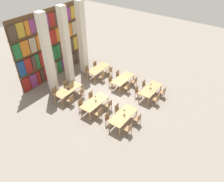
# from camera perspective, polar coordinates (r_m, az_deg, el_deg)

# --- Properties ---
(ground_plane) EXTENTS (40.00, 40.00, 0.00)m
(ground_plane) POSITION_cam_1_polar(r_m,az_deg,el_deg) (16.28, -0.69, -1.67)
(ground_plane) COLOR gray
(bookshelf_bank) EXTENTS (6.85, 0.35, 5.50)m
(bookshelf_bank) POSITION_cam_1_polar(r_m,az_deg,el_deg) (18.38, -15.28, 11.28)
(bookshelf_bank) COLOR brown
(bookshelf_bank) RESTS_ON ground_plane
(pillar_left) EXTENTS (0.52, 0.52, 6.00)m
(pillar_left) POSITION_cam_1_polar(r_m,az_deg,el_deg) (16.10, -16.43, 8.95)
(pillar_left) COLOR silver
(pillar_left) RESTS_ON ground_plane
(pillar_center) EXTENTS (0.52, 0.52, 6.00)m
(pillar_center) POSITION_cam_1_polar(r_m,az_deg,el_deg) (17.09, -11.89, 11.31)
(pillar_center) COLOR silver
(pillar_center) RESTS_ON ground_plane
(pillar_right) EXTENTS (0.52, 0.52, 6.00)m
(pillar_right) POSITION_cam_1_polar(r_m,az_deg,el_deg) (18.20, -7.81, 13.35)
(pillar_right) COLOR silver
(pillar_right) RESTS_ON ground_plane
(reading_table_0) EXTENTS (2.11, 0.92, 0.77)m
(reading_table_0) POSITION_cam_1_polar(r_m,az_deg,el_deg) (13.73, 2.96, -6.58)
(reading_table_0) COLOR tan
(reading_table_0) RESTS_ON ground_plane
(chair_0) EXTENTS (0.42, 0.40, 0.90)m
(chair_0) POSITION_cam_1_polar(r_m,az_deg,el_deg) (13.27, 4.31, -9.81)
(chair_0) COLOR olive
(chair_0) RESTS_ON ground_plane
(chair_1) EXTENTS (0.42, 0.40, 0.90)m
(chair_1) POSITION_cam_1_polar(r_m,az_deg,el_deg) (13.85, -0.91, -7.21)
(chair_1) COLOR olive
(chair_1) RESTS_ON ground_plane
(chair_2) EXTENTS (0.42, 0.40, 0.90)m
(chair_2) POSITION_cam_1_polar(r_m,az_deg,el_deg) (13.93, 6.69, -7.22)
(chair_2) COLOR olive
(chair_2) RESTS_ON ground_plane
(chair_3) EXTENTS (0.42, 0.40, 0.90)m
(chair_3) POSITION_cam_1_polar(r_m,az_deg,el_deg) (14.49, 1.62, -4.86)
(chair_3) COLOR olive
(chair_3) RESTS_ON ground_plane
(desk_lamp_0) EXTENTS (0.14, 0.14, 0.47)m
(desk_lamp_0) POSITION_cam_1_polar(r_m,az_deg,el_deg) (13.47, 3.22, -5.33)
(desk_lamp_0) COLOR black
(desk_lamp_0) RESTS_ON reading_table_0
(reading_table_1) EXTENTS (2.11, 0.92, 0.77)m
(reading_table_1) POSITION_cam_1_polar(r_m,az_deg,el_deg) (16.14, 10.03, 0.38)
(reading_table_1) COLOR tan
(reading_table_1) RESTS_ON ground_plane
(chair_4) EXTENTS (0.42, 0.40, 0.90)m
(chair_4) POSITION_cam_1_polar(r_m,az_deg,el_deg) (15.64, 11.46, -2.08)
(chair_4) COLOR olive
(chair_4) RESTS_ON ground_plane
(chair_5) EXTENTS (0.42, 0.40, 0.90)m
(chair_5) POSITION_cam_1_polar(r_m,az_deg,el_deg) (16.14, 6.78, -0.16)
(chair_5) COLOR olive
(chair_5) RESTS_ON ground_plane
(chair_6) EXTENTS (0.42, 0.40, 0.90)m
(chair_6) POSITION_cam_1_polar(r_m,az_deg,el_deg) (16.43, 13.11, -0.22)
(chair_6) COLOR olive
(chair_6) RESTS_ON ground_plane
(chair_7) EXTENTS (0.42, 0.40, 0.90)m
(chair_7) POSITION_cam_1_polar(r_m,az_deg,el_deg) (16.90, 8.59, 1.55)
(chair_7) COLOR olive
(chair_7) RESTS_ON ground_plane
(desk_lamp_1) EXTENTS (0.14, 0.14, 0.45)m
(desk_lamp_1) POSITION_cam_1_polar(r_m,az_deg,el_deg) (15.93, 10.11, 1.53)
(desk_lamp_1) COLOR black
(desk_lamp_1) RESTS_ON reading_table_1
(reading_table_2) EXTENTS (2.11, 0.92, 0.77)m
(reading_table_2) POSITION_cam_1_polar(r_m,az_deg,el_deg) (14.76, -4.51, -3.02)
(reading_table_2) COLOR tan
(reading_table_2) RESTS_ON ground_plane
(chair_8) EXTENTS (0.42, 0.40, 0.90)m
(chair_8) POSITION_cam_1_polar(r_m,az_deg,el_deg) (14.23, -3.51, -5.87)
(chair_8) COLOR olive
(chair_8) RESTS_ON ground_plane
(chair_9) EXTENTS (0.42, 0.40, 0.90)m
(chair_9) POSITION_cam_1_polar(r_m,az_deg,el_deg) (15.00, -7.94, -3.56)
(chair_9) COLOR olive
(chair_9) RESTS_ON ground_plane
(chair_10) EXTENTS (0.42, 0.40, 0.90)m
(chair_10) POSITION_cam_1_polar(r_m,az_deg,el_deg) (14.86, -0.88, -3.61)
(chair_10) COLOR olive
(chair_10) RESTS_ON ground_plane
(chair_11) EXTENTS (0.42, 0.40, 0.90)m
(chair_11) POSITION_cam_1_polar(r_m,az_deg,el_deg) (15.60, -5.26, -1.51)
(chair_11) COLOR olive
(chair_11) RESTS_ON ground_plane
(desk_lamp_2) EXTENTS (0.14, 0.14, 0.47)m
(desk_lamp_2) POSITION_cam_1_polar(r_m,az_deg,el_deg) (14.56, -4.32, -1.65)
(desk_lamp_2) COLOR black
(desk_lamp_2) RESTS_ON reading_table_2
(reading_table_3) EXTENTS (2.11, 0.92, 0.77)m
(reading_table_3) POSITION_cam_1_polar(r_m,az_deg,el_deg) (17.06, 2.87, 3.14)
(reading_table_3) COLOR tan
(reading_table_3) RESTS_ON ground_plane
(chair_12) EXTENTS (0.42, 0.40, 0.90)m
(chair_12) POSITION_cam_1_polar(r_m,az_deg,el_deg) (16.49, 4.02, 0.93)
(chair_12) COLOR olive
(chair_12) RESTS_ON ground_plane
(chair_13) EXTENTS (0.42, 0.40, 0.90)m
(chair_13) POSITION_cam_1_polar(r_m,az_deg,el_deg) (17.17, -0.16, 2.63)
(chair_13) COLOR olive
(chair_13) RESTS_ON ground_plane
(chair_14) EXTENTS (0.42, 0.40, 0.90)m
(chair_14) POSITION_cam_1_polar(r_m,az_deg,el_deg) (17.21, 5.84, 2.50)
(chair_14) COLOR olive
(chair_14) RESTS_ON ground_plane
(chair_15) EXTENTS (0.42, 0.40, 0.90)m
(chair_15) POSITION_cam_1_polar(r_m,az_deg,el_deg) (17.86, 1.76, 4.09)
(chair_15) COLOR olive
(chair_15) RESTS_ON ground_plane
(reading_table_4) EXTENTS (2.11, 0.92, 0.77)m
(reading_table_4) POSITION_cam_1_polar(r_m,az_deg,el_deg) (16.15, -11.38, 0.23)
(reading_table_4) COLOR tan
(reading_table_4) RESTS_ON ground_plane
(chair_16) EXTENTS (0.42, 0.40, 0.90)m
(chair_16) POSITION_cam_1_polar(r_m,az_deg,el_deg) (15.53, -10.80, -2.30)
(chair_16) COLOR olive
(chair_16) RESTS_ON ground_plane
(chair_17) EXTENTS (0.42, 0.40, 0.90)m
(chair_17) POSITION_cam_1_polar(r_m,az_deg,el_deg) (16.47, -14.44, -0.35)
(chair_17) COLOR olive
(chair_17) RESTS_ON ground_plane
(chair_18) EXTENTS (0.42, 0.40, 0.90)m
(chair_18) POSITION_cam_1_polar(r_m,az_deg,el_deg) (16.11, -8.10, -0.37)
(chair_18) COLOR olive
(chair_18) RESTS_ON ground_plane
(chair_19) EXTENTS (0.42, 0.40, 0.90)m
(chair_19) POSITION_cam_1_polar(r_m,az_deg,el_deg) (17.02, -11.77, 1.41)
(chair_19) COLOR olive
(chair_19) RESTS_ON ground_plane
(desk_lamp_3) EXTENTS (0.14, 0.14, 0.43)m
(desk_lamp_3) POSITION_cam_1_polar(r_m,az_deg,el_deg) (15.95, -11.48, 1.35)
(desk_lamp_3) COLOR black
(desk_lamp_3) RESTS_ON reading_table_4
(reading_table_5) EXTENTS (2.11, 0.92, 0.77)m
(reading_table_5) POSITION_cam_1_polar(r_m,az_deg,el_deg) (18.36, -3.54, 5.75)
(reading_table_5) COLOR tan
(reading_table_5) RESTS_ON ground_plane
(chair_20) EXTENTS (0.42, 0.40, 0.90)m
(chair_20) POSITION_cam_1_polar(r_m,az_deg,el_deg) (17.73, -2.66, 3.79)
(chair_20) COLOR olive
(chair_20) RESTS_ON ground_plane
(chair_21) EXTENTS (0.42, 0.40, 0.90)m
(chair_21) POSITION_cam_1_polar(r_m,az_deg,el_deg) (18.57, -6.28, 5.24)
(chair_21) COLOR olive
(chair_21) RESTS_ON ground_plane
(chair_22) EXTENTS (0.42, 0.40, 0.90)m
(chair_22) POSITION_cam_1_polar(r_m,az_deg,el_deg) (18.44, -0.62, 5.22)
(chair_22) COLOR olive
(chair_22) RESTS_ON ground_plane
(chair_23) EXTENTS (0.42, 0.40, 0.90)m
(chair_23) POSITION_cam_1_polar(r_m,az_deg,el_deg) (19.24, -4.20, 6.57)
(chair_23) COLOR olive
(chair_23) RESTS_ON ground_plane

